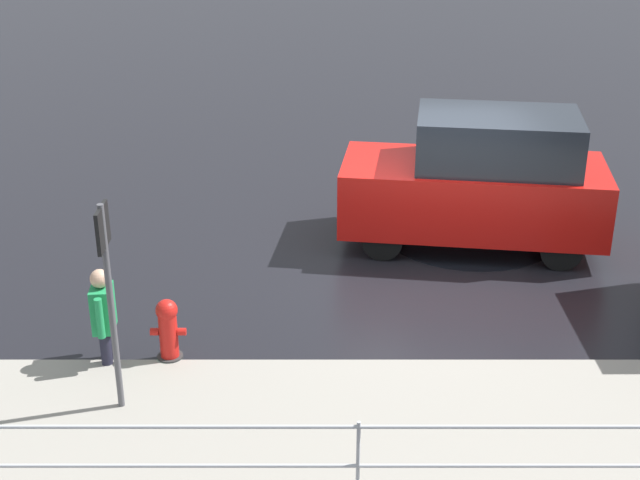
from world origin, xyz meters
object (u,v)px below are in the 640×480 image
(moving_hatchback, at_px, (479,181))
(fire_hydrant, at_px, (168,331))
(pedestrian, at_px, (103,312))
(sign_post, at_px, (108,279))

(moving_hatchback, bearing_deg, fire_hydrant, 38.99)
(fire_hydrant, height_order, pedestrian, pedestrian)
(pedestrian, bearing_deg, sign_post, 110.28)
(moving_hatchback, bearing_deg, sign_post, 43.90)
(moving_hatchback, xyz_separation_m, sign_post, (4.54, 4.37, 0.55))
(moving_hatchback, height_order, fire_hydrant, moving_hatchback)
(fire_hydrant, bearing_deg, pedestrian, 4.19)
(pedestrian, bearing_deg, fire_hydrant, -175.81)
(moving_hatchback, distance_m, pedestrian, 5.98)
(pedestrian, xyz_separation_m, sign_post, (-0.35, 0.95, 0.90))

